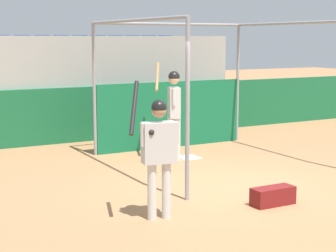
# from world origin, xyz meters

# --- Properties ---
(ground_plane) EXTENTS (60.00, 60.00, 0.00)m
(ground_plane) POSITION_xyz_m (0.00, 0.00, 0.00)
(ground_plane) COLOR #A8754C
(outfield_wall) EXTENTS (24.00, 0.12, 1.36)m
(outfield_wall) POSITION_xyz_m (0.00, 5.37, 0.68)
(outfield_wall) COLOR #196038
(outfield_wall) RESTS_ON ground
(bleacher_section) EXTENTS (7.05, 2.40, 2.64)m
(bleacher_section) POSITION_xyz_m (0.00, 6.63, 1.32)
(bleacher_section) COLOR #9E9E99
(bleacher_section) RESTS_ON ground
(batting_cage) EXTENTS (3.87, 4.04, 2.91)m
(batting_cage) POSITION_xyz_m (0.77, 3.00, 1.26)
(batting_cage) COLOR gray
(batting_cage) RESTS_ON ground
(home_plate) EXTENTS (0.44, 0.44, 0.02)m
(home_plate) POSITION_xyz_m (0.51, 2.40, 0.01)
(home_plate) COLOR white
(home_plate) RESTS_ON ground
(player_batter) EXTENTS (0.61, 0.93, 2.04)m
(player_batter) POSITION_xyz_m (0.15, 2.41, 1.15)
(player_batter) COLOR silver
(player_batter) RESTS_ON ground
(player_waiting) EXTENTS (0.80, 0.46, 1.97)m
(player_waiting) POSITION_xyz_m (-1.97, -0.96, 1.03)
(player_waiting) COLOR silver
(player_waiting) RESTS_ON ground
(equipment_bag) EXTENTS (0.70, 0.28, 0.28)m
(equipment_bag) POSITION_xyz_m (-0.10, -1.20, 0.14)
(equipment_bag) COLOR maroon
(equipment_bag) RESTS_ON ground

